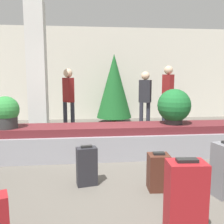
{
  "coord_description": "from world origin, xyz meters",
  "views": [
    {
      "loc": [
        -0.5,
        -3.38,
        1.53
      ],
      "look_at": [
        0.0,
        1.28,
        0.85
      ],
      "focal_mm": 40.0,
      "sensor_mm": 36.0,
      "label": 1
    }
  ],
  "objects_px": {
    "suitcase_3": "(158,172)",
    "traveler_2": "(168,90)",
    "suitcase_0": "(87,166)",
    "decorated_tree": "(114,86)",
    "potted_plant_0": "(174,106)",
    "traveler_0": "(145,96)",
    "suitcase_1": "(185,199)",
    "traveler_1": "(68,94)",
    "potted_plant_1": "(6,113)",
    "pillar": "(37,73)"
  },
  "relations": [
    {
      "from": "potted_plant_0",
      "to": "traveler_0",
      "type": "distance_m",
      "value": 2.22
    },
    {
      "from": "suitcase_3",
      "to": "decorated_tree",
      "type": "bearing_deg",
      "value": 92.95
    },
    {
      "from": "decorated_tree",
      "to": "potted_plant_1",
      "type": "bearing_deg",
      "value": -123.71
    },
    {
      "from": "traveler_1",
      "to": "traveler_2",
      "type": "relative_size",
      "value": 0.94
    },
    {
      "from": "suitcase_1",
      "to": "suitcase_3",
      "type": "xyz_separation_m",
      "value": [
        0.03,
        0.99,
        -0.12
      ]
    },
    {
      "from": "pillar",
      "to": "suitcase_0",
      "type": "relative_size",
      "value": 5.57
    },
    {
      "from": "potted_plant_0",
      "to": "traveler_2",
      "type": "bearing_deg",
      "value": 74.01
    },
    {
      "from": "suitcase_1",
      "to": "potted_plant_0",
      "type": "xyz_separation_m",
      "value": [
        0.77,
        2.49,
        0.57
      ]
    },
    {
      "from": "suitcase_1",
      "to": "decorated_tree",
      "type": "bearing_deg",
      "value": 93.92
    },
    {
      "from": "potted_plant_1",
      "to": "decorated_tree",
      "type": "xyz_separation_m",
      "value": [
        2.35,
        3.52,
        0.32
      ]
    },
    {
      "from": "potted_plant_1",
      "to": "suitcase_3",
      "type": "bearing_deg",
      "value": -31.11
    },
    {
      "from": "traveler_1",
      "to": "suitcase_3",
      "type": "bearing_deg",
      "value": -14.35
    },
    {
      "from": "pillar",
      "to": "suitcase_0",
      "type": "bearing_deg",
      "value": -67.21
    },
    {
      "from": "pillar",
      "to": "decorated_tree",
      "type": "bearing_deg",
      "value": 45.38
    },
    {
      "from": "pillar",
      "to": "potted_plant_1",
      "type": "relative_size",
      "value": 5.57
    },
    {
      "from": "pillar",
      "to": "potted_plant_0",
      "type": "bearing_deg",
      "value": -26.3
    },
    {
      "from": "traveler_1",
      "to": "potted_plant_1",
      "type": "bearing_deg",
      "value": -58.18
    },
    {
      "from": "suitcase_0",
      "to": "traveler_0",
      "type": "height_order",
      "value": "traveler_0"
    },
    {
      "from": "suitcase_0",
      "to": "potted_plant_1",
      "type": "bearing_deg",
      "value": 129.33
    },
    {
      "from": "suitcase_0",
      "to": "traveler_0",
      "type": "relative_size",
      "value": 0.35
    },
    {
      "from": "pillar",
      "to": "suitcase_1",
      "type": "distance_m",
      "value": 4.55
    },
    {
      "from": "traveler_1",
      "to": "decorated_tree",
      "type": "height_order",
      "value": "decorated_tree"
    },
    {
      "from": "traveler_0",
      "to": "suitcase_0",
      "type": "bearing_deg",
      "value": -85.31
    },
    {
      "from": "potted_plant_0",
      "to": "suitcase_3",
      "type": "bearing_deg",
      "value": -116.18
    },
    {
      "from": "pillar",
      "to": "traveler_0",
      "type": "bearing_deg",
      "value": 16.65
    },
    {
      "from": "pillar",
      "to": "suitcase_3",
      "type": "distance_m",
      "value": 3.81
    },
    {
      "from": "suitcase_3",
      "to": "potted_plant_0",
      "type": "relative_size",
      "value": 0.76
    },
    {
      "from": "pillar",
      "to": "suitcase_1",
      "type": "height_order",
      "value": "pillar"
    },
    {
      "from": "traveler_0",
      "to": "decorated_tree",
      "type": "xyz_separation_m",
      "value": [
        -0.73,
        1.24,
        0.22
      ]
    },
    {
      "from": "suitcase_0",
      "to": "potted_plant_0",
      "type": "distance_m",
      "value": 2.22
    },
    {
      "from": "traveler_1",
      "to": "suitcase_1",
      "type": "bearing_deg",
      "value": -18.86
    },
    {
      "from": "potted_plant_1",
      "to": "decorated_tree",
      "type": "height_order",
      "value": "decorated_tree"
    },
    {
      "from": "suitcase_0",
      "to": "decorated_tree",
      "type": "distance_m",
      "value": 4.89
    },
    {
      "from": "suitcase_3",
      "to": "traveler_2",
      "type": "height_order",
      "value": "traveler_2"
    },
    {
      "from": "potted_plant_0",
      "to": "traveler_0",
      "type": "relative_size",
      "value": 0.41
    },
    {
      "from": "suitcase_0",
      "to": "potted_plant_1",
      "type": "distance_m",
      "value": 1.95
    },
    {
      "from": "traveler_0",
      "to": "decorated_tree",
      "type": "height_order",
      "value": "decorated_tree"
    },
    {
      "from": "potted_plant_0",
      "to": "decorated_tree",
      "type": "distance_m",
      "value": 3.55
    },
    {
      "from": "pillar",
      "to": "potted_plant_1",
      "type": "bearing_deg",
      "value": -102.05
    },
    {
      "from": "suitcase_1",
      "to": "potted_plant_1",
      "type": "relative_size",
      "value": 1.34
    },
    {
      "from": "decorated_tree",
      "to": "potted_plant_0",
      "type": "bearing_deg",
      "value": -77.42
    },
    {
      "from": "suitcase_1",
      "to": "potted_plant_0",
      "type": "distance_m",
      "value": 2.67
    },
    {
      "from": "traveler_1",
      "to": "traveler_2",
      "type": "distance_m",
      "value": 2.93
    },
    {
      "from": "traveler_0",
      "to": "potted_plant_0",
      "type": "bearing_deg",
      "value": -58.78
    },
    {
      "from": "suitcase_1",
      "to": "decorated_tree",
      "type": "xyz_separation_m",
      "value": [
        0.0,
        5.95,
        0.83
      ]
    },
    {
      "from": "suitcase_0",
      "to": "traveler_2",
      "type": "bearing_deg",
      "value": 46.85
    },
    {
      "from": "pillar",
      "to": "traveler_2",
      "type": "relative_size",
      "value": 1.75
    },
    {
      "from": "suitcase_0",
      "to": "potted_plant_0",
      "type": "xyz_separation_m",
      "value": [
        1.7,
        1.26,
        0.67
      ]
    },
    {
      "from": "potted_plant_0",
      "to": "suitcase_0",
      "type": "bearing_deg",
      "value": -143.53
    },
    {
      "from": "suitcase_3",
      "to": "traveler_1",
      "type": "xyz_separation_m",
      "value": [
        -1.42,
        3.71,
        0.79
      ]
    }
  ]
}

